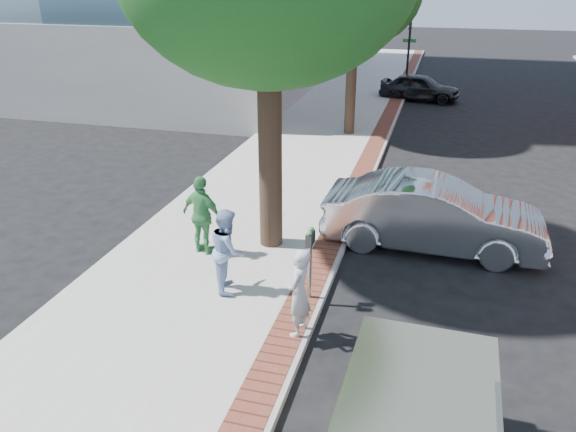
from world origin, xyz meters
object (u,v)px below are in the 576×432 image
(person_green, at_px, (202,215))
(sedan_silver, at_px, (433,215))
(parking_meter, at_px, (310,249))
(person_officer, at_px, (228,250))
(bg_car, at_px, (420,87))
(person_gray, at_px, (299,293))

(person_green, relative_size, sedan_silver, 0.36)
(parking_meter, height_order, person_officer, person_officer)
(person_green, distance_m, sedan_silver, 5.28)
(person_green, distance_m, bg_car, 18.82)
(person_gray, distance_m, sedan_silver, 4.83)
(parking_meter, distance_m, person_officer, 1.64)
(person_officer, xyz_separation_m, sedan_silver, (3.80, 3.24, -0.18))
(person_green, bearing_deg, parking_meter, 171.63)
(person_officer, relative_size, sedan_silver, 0.34)
(person_officer, bearing_deg, sedan_silver, -70.60)
(parking_meter, distance_m, sedan_silver, 3.86)
(parking_meter, bearing_deg, bg_car, 87.24)
(bg_car, bearing_deg, person_officer, -179.43)
(sedan_silver, height_order, bg_car, sedan_silver)
(parking_meter, distance_m, person_gray, 1.21)
(parking_meter, bearing_deg, person_officer, -177.56)
(person_green, height_order, bg_car, person_green)
(person_gray, height_order, bg_car, person_gray)
(person_gray, xyz_separation_m, person_green, (-2.82, 2.42, 0.09))
(bg_car, bearing_deg, sedan_silver, -167.76)
(sedan_silver, bearing_deg, bg_car, 5.72)
(person_gray, bearing_deg, person_green, -124.68)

